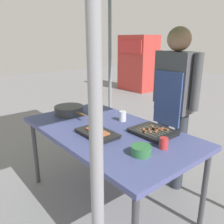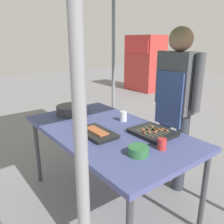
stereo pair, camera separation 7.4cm
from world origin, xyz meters
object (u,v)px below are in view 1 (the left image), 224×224
at_px(tray_grilled_sausages, 97,133).
at_px(stall_table, 108,135).
at_px(condiment_bowl, 141,150).
at_px(drink_cup_by_wok, 164,143).
at_px(tray_meat_skewers, 153,132).
at_px(cooking_wok, 69,110).
at_px(vendor_woman, 174,97).
at_px(drink_cup_near_edge, 123,116).
at_px(neighbor_stall_right, 138,63).

bearing_deg(tray_grilled_sausages, stall_table, 107.68).
height_order(condiment_bowl, drink_cup_by_wok, drink_cup_by_wok).
relative_size(stall_table, condiment_bowl, 11.36).
bearing_deg(tray_meat_skewers, condiment_bowl, -60.97).
bearing_deg(stall_table, cooking_wok, -175.91).
height_order(condiment_bowl, vendor_woman, vendor_woman).
xyz_separation_m(tray_meat_skewers, condiment_bowl, (0.19, -0.35, 0.01)).
bearing_deg(drink_cup_near_edge, neighbor_stall_right, 132.65).
distance_m(cooking_wok, drink_cup_by_wok, 1.15).
bearing_deg(neighbor_stall_right, vendor_woman, -41.64).
bearing_deg(drink_cup_near_edge, tray_meat_skewers, -2.47).
height_order(condiment_bowl, neighbor_stall_right, neighbor_stall_right).
bearing_deg(cooking_wok, vendor_woman, 44.60).
bearing_deg(tray_meat_skewers, tray_grilled_sausages, -125.34).
height_order(tray_meat_skewers, vendor_woman, vendor_woman).
height_order(vendor_woman, neighbor_stall_right, vendor_woman).
bearing_deg(neighbor_stall_right, cooking_wok, -53.97).
xyz_separation_m(tray_meat_skewers, drink_cup_by_wok, (0.23, -0.15, 0.02)).
xyz_separation_m(stall_table, tray_grilled_sausages, (0.05, -0.15, 0.07)).
relative_size(drink_cup_near_edge, neighbor_stall_right, 0.06).
height_order(drink_cup_near_edge, drink_cup_by_wok, drink_cup_near_edge).
bearing_deg(vendor_woman, condiment_bowl, 112.80).
bearing_deg(neighbor_stall_right, condiment_bowl, -45.47).
distance_m(tray_meat_skewers, neighbor_stall_right, 5.37).
bearing_deg(vendor_woman, stall_table, 76.80).
distance_m(vendor_woman, neighbor_stall_right, 4.94).
bearing_deg(stall_table, vendor_woman, 76.80).
height_order(tray_grilled_sausages, neighbor_stall_right, neighbor_stall_right).
xyz_separation_m(cooking_wok, condiment_bowl, (1.10, -0.07, -0.02)).
distance_m(stall_table, vendor_woman, 0.77).
relative_size(condiment_bowl, drink_cup_near_edge, 1.47).
distance_m(condiment_bowl, drink_cup_by_wok, 0.20).
distance_m(tray_grilled_sausages, drink_cup_by_wok, 0.55).
relative_size(stall_table, drink_cup_near_edge, 16.74).
height_order(cooking_wok, drink_cup_near_edge, drink_cup_near_edge).
bearing_deg(condiment_bowl, stall_table, 167.37).
height_order(tray_meat_skewers, drink_cup_near_edge, drink_cup_near_edge).
bearing_deg(condiment_bowl, cooking_wok, 176.27).
bearing_deg(tray_meat_skewers, drink_cup_near_edge, 177.53).
distance_m(drink_cup_near_edge, drink_cup_by_wok, 0.65).
height_order(cooking_wok, drink_cup_by_wok, cooking_wok).
distance_m(drink_cup_near_edge, vendor_woman, 0.54).
height_order(stall_table, drink_cup_by_wok, drink_cup_by_wok).
bearing_deg(drink_cup_by_wok, neighbor_stall_right, 136.19).
bearing_deg(tray_meat_skewers, neighbor_stall_right, 135.67).
height_order(stall_table, cooking_wok, cooking_wok).
bearing_deg(vendor_woman, tray_meat_skewers, 107.79).
xyz_separation_m(tray_grilled_sausages, condiment_bowl, (0.46, 0.03, 0.01)).
bearing_deg(drink_cup_by_wok, drink_cup_near_edge, 164.87).
xyz_separation_m(vendor_woman, neighbor_stall_right, (-3.69, 3.28, -0.15)).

